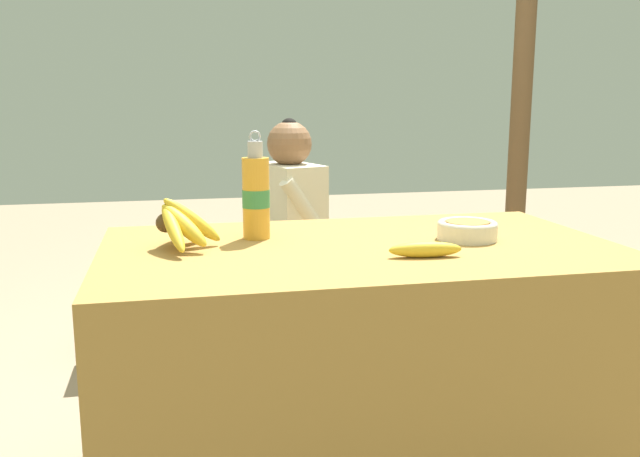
# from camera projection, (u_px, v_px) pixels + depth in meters

# --- Properties ---
(market_counter) EXTENTS (1.41, 0.83, 0.74)m
(market_counter) POSITION_uv_depth(u_px,v_px,m) (359.00, 370.00, 1.94)
(market_counter) COLOR olive
(market_counter) RESTS_ON ground_plane
(banana_bunch_ripe) EXTENTS (0.18, 0.30, 0.15)m
(banana_bunch_ripe) POSITION_uv_depth(u_px,v_px,m) (181.00, 223.00, 1.82)
(banana_bunch_ripe) COLOR #4C381E
(banana_bunch_ripe) RESTS_ON market_counter
(serving_bowl) EXTENTS (0.17, 0.17, 0.05)m
(serving_bowl) POSITION_uv_depth(u_px,v_px,m) (467.00, 229.00, 1.94)
(serving_bowl) COLOR silver
(serving_bowl) RESTS_ON market_counter
(water_bottle) EXTENTS (0.08, 0.08, 0.31)m
(water_bottle) POSITION_uv_depth(u_px,v_px,m) (256.00, 196.00, 1.93)
(water_bottle) COLOR gold
(water_bottle) RESTS_ON market_counter
(loose_banana_front) EXTENTS (0.19, 0.06, 0.04)m
(loose_banana_front) POSITION_uv_depth(u_px,v_px,m) (425.00, 250.00, 1.72)
(loose_banana_front) COLOR gold
(loose_banana_front) RESTS_ON market_counter
(wooden_bench) EXTENTS (1.43, 0.32, 0.41)m
(wooden_bench) POSITION_uv_depth(u_px,v_px,m) (268.00, 277.00, 3.06)
(wooden_bench) COLOR brown
(wooden_bench) RESTS_ON ground_plane
(seated_vendor) EXTENTS (0.46, 0.43, 1.05)m
(seated_vendor) POSITION_uv_depth(u_px,v_px,m) (281.00, 220.00, 2.97)
(seated_vendor) COLOR #232328
(seated_vendor) RESTS_ON ground_plane
(banana_bunch_green) EXTENTS (0.17, 0.26, 0.12)m
(banana_bunch_green) POSITION_uv_depth(u_px,v_px,m) (186.00, 254.00, 2.95)
(banana_bunch_green) COLOR #4C381E
(banana_bunch_green) RESTS_ON wooden_bench
(support_post_far) EXTENTS (0.10, 0.10, 2.53)m
(support_post_far) POSITION_uv_depth(u_px,v_px,m) (523.00, 71.00, 3.38)
(support_post_far) COLOR brown
(support_post_far) RESTS_ON ground_plane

